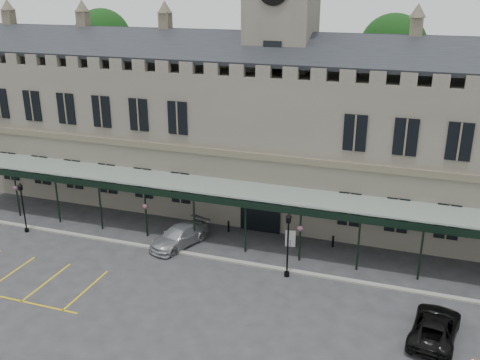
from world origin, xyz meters
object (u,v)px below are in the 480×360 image
(sign_board, at_px, (290,239))
(lamp_post_mid, at_px, (288,239))
(car_taxi, at_px, (179,236))
(lamp_post_left, at_px, (23,203))
(car_van, at_px, (435,327))
(clock_tower, at_px, (281,54))
(station_building, at_px, (278,136))

(sign_board, bearing_deg, lamp_post_mid, -87.78)
(sign_board, relative_size, car_taxi, 0.26)
(lamp_post_left, height_order, lamp_post_mid, lamp_post_mid)
(car_van, bearing_deg, lamp_post_left, 1.34)
(lamp_post_mid, distance_m, sign_board, 4.81)
(clock_tower, bearing_deg, lamp_post_left, -147.26)
(station_building, relative_size, car_taxi, 11.76)
(station_building, bearing_deg, clock_tower, 90.00)
(car_taxi, bearing_deg, station_building, 80.65)
(sign_board, xyz_separation_m, car_van, (10.11, -8.08, 0.07))
(station_building, xyz_separation_m, lamp_post_left, (-17.37, -11.08, -4.02))
(car_taxi, height_order, car_van, car_taxi)
(station_building, xyz_separation_m, sign_board, (2.89, -6.84, -5.83))
(lamp_post_left, height_order, car_taxi, lamp_post_left)
(station_building, height_order, lamp_post_mid, station_building)
(clock_tower, distance_m, sign_board, 14.56)
(clock_tower, distance_m, lamp_post_left, 23.24)
(lamp_post_left, xyz_separation_m, lamp_post_mid, (21.08, -0.01, 0.29))
(clock_tower, height_order, car_taxi, clock_tower)
(car_taxi, bearing_deg, lamp_post_mid, 7.14)
(station_building, bearing_deg, sign_board, -67.07)
(station_building, distance_m, car_taxi, 11.98)
(lamp_post_mid, height_order, car_taxi, lamp_post_mid)
(lamp_post_mid, xyz_separation_m, sign_board, (-0.81, 4.25, -2.10))
(lamp_post_mid, bearing_deg, sign_board, 100.84)
(lamp_post_left, height_order, car_van, lamp_post_left)
(sign_board, height_order, car_van, car_van)
(lamp_post_left, distance_m, car_van, 30.66)
(lamp_post_left, distance_m, sign_board, 20.78)
(station_building, distance_m, sign_board, 9.44)
(clock_tower, xyz_separation_m, sign_board, (2.89, -6.93, -12.47))
(lamp_post_mid, distance_m, car_van, 10.26)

